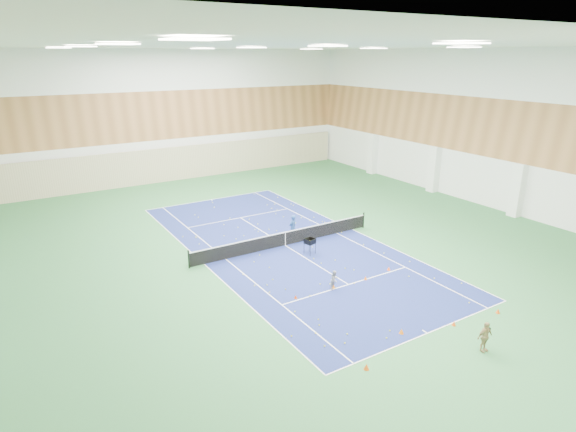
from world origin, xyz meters
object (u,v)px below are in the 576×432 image
(child_apron, at_px, (485,337))
(ball_cart, at_px, (310,246))
(tennis_net, at_px, (285,238))
(child_court, at_px, (335,280))
(coach, at_px, (293,227))

(child_apron, distance_m, ball_cart, 12.09)
(tennis_net, bearing_deg, ball_cart, -73.04)
(child_apron, bearing_deg, child_court, 108.49)
(tennis_net, distance_m, child_apron, 14.02)
(child_court, xyz_separation_m, ball_cart, (1.49, 4.46, -0.01))
(coach, relative_size, ball_cart, 1.69)
(coach, bearing_deg, child_apron, 69.42)
(coach, distance_m, child_apron, 14.61)
(child_court, bearing_deg, tennis_net, 60.78)
(coach, bearing_deg, ball_cart, 61.18)
(tennis_net, xyz_separation_m, child_court, (-0.91, -6.36, -0.04))
(child_court, distance_m, ball_cart, 4.70)
(coach, relative_size, child_court, 1.67)
(coach, bearing_deg, child_court, 54.55)
(child_court, relative_size, child_apron, 0.76)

